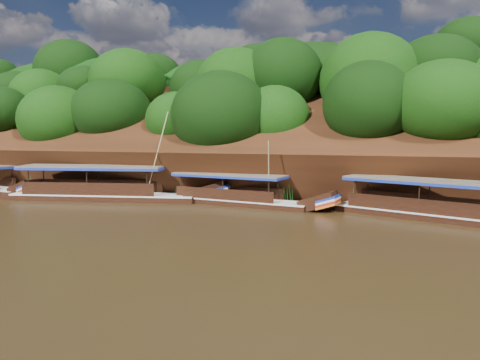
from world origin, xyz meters
name	(u,v)px	position (x,y,z in m)	size (l,w,h in m)	color
ground	(219,229)	(0.00, 0.00, 0.00)	(160.00, 160.00, 0.00)	black
riverbank	(293,165)	(-0.01, 22.73, 1.89)	(120.00, 30.06, 19.40)	black
boat_0	(450,212)	(12.56, 5.97, 0.55)	(14.55, 7.49, 6.52)	black
boat_1	(245,198)	(-0.84, 8.18, 0.51)	(13.08, 4.08, 5.14)	black
boat_2	(115,193)	(-11.18, 7.63, 0.61)	(17.21, 5.07, 7.32)	black
reeds	(215,190)	(-3.67, 9.54, 0.83)	(50.88, 2.38, 1.88)	#1D5C17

